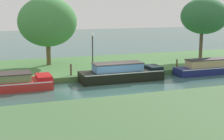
{
  "coord_description": "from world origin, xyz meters",
  "views": [
    {
      "loc": [
        -7.96,
        -21.71,
        5.58
      ],
      "look_at": [
        0.25,
        1.2,
        0.9
      ],
      "focal_mm": 52.68,
      "sensor_mm": 36.0,
      "label": 1
    }
  ],
  "objects_px": {
    "willow_tree_centre": "(204,16)",
    "mooring_post_far": "(177,64)",
    "navy_narrowboat": "(211,67)",
    "lamp_post": "(93,48)",
    "black_barge": "(121,73)",
    "mooring_post_near": "(71,70)",
    "willow_tree_left": "(48,22)"
  },
  "relations": [
    {
      "from": "mooring_post_near",
      "to": "mooring_post_far",
      "type": "relative_size",
      "value": 1.16
    },
    {
      "from": "mooring_post_far",
      "to": "willow_tree_centre",
      "type": "bearing_deg",
      "value": 34.31
    },
    {
      "from": "lamp_post",
      "to": "mooring_post_far",
      "type": "xyz_separation_m",
      "value": [
        7.26,
        -0.99,
        -1.56
      ]
    },
    {
      "from": "willow_tree_centre",
      "to": "navy_narrowboat",
      "type": "bearing_deg",
      "value": -116.97
    },
    {
      "from": "lamp_post",
      "to": "black_barge",
      "type": "bearing_deg",
      "value": -57.3
    },
    {
      "from": "willow_tree_centre",
      "to": "lamp_post",
      "type": "bearing_deg",
      "value": -168.98
    },
    {
      "from": "navy_narrowboat",
      "to": "lamp_post",
      "type": "height_order",
      "value": "lamp_post"
    },
    {
      "from": "navy_narrowboat",
      "to": "willow_tree_left",
      "type": "distance_m",
      "value": 14.75
    },
    {
      "from": "black_barge",
      "to": "lamp_post",
      "type": "bearing_deg",
      "value": 122.7
    },
    {
      "from": "lamp_post",
      "to": "mooring_post_near",
      "type": "xyz_separation_m",
      "value": [
        -2.03,
        -0.99,
        -1.5
      ]
    },
    {
      "from": "black_barge",
      "to": "mooring_post_far",
      "type": "bearing_deg",
      "value": 14.2
    },
    {
      "from": "black_barge",
      "to": "mooring_post_far",
      "type": "distance_m",
      "value": 5.88
    },
    {
      "from": "mooring_post_near",
      "to": "willow_tree_centre",
      "type": "bearing_deg",
      "value": 13.31
    },
    {
      "from": "willow_tree_centre",
      "to": "lamp_post",
      "type": "relative_size",
      "value": 1.96
    },
    {
      "from": "black_barge",
      "to": "mooring_post_far",
      "type": "height_order",
      "value": "black_barge"
    },
    {
      "from": "navy_narrowboat",
      "to": "mooring_post_far",
      "type": "height_order",
      "value": "navy_narrowboat"
    },
    {
      "from": "mooring_post_near",
      "to": "mooring_post_far",
      "type": "distance_m",
      "value": 9.29
    },
    {
      "from": "navy_narrowboat",
      "to": "willow_tree_left",
      "type": "relative_size",
      "value": 1.07
    },
    {
      "from": "navy_narrowboat",
      "to": "mooring_post_far",
      "type": "distance_m",
      "value": 2.88
    },
    {
      "from": "navy_narrowboat",
      "to": "mooring_post_far",
      "type": "xyz_separation_m",
      "value": [
        -2.49,
        1.44,
        0.22
      ]
    },
    {
      "from": "mooring_post_near",
      "to": "mooring_post_far",
      "type": "xyz_separation_m",
      "value": [
        9.29,
        0.0,
        -0.06
      ]
    },
    {
      "from": "black_barge",
      "to": "lamp_post",
      "type": "height_order",
      "value": "lamp_post"
    },
    {
      "from": "willow_tree_centre",
      "to": "mooring_post_far",
      "type": "distance_m",
      "value": 7.14
    },
    {
      "from": "navy_narrowboat",
      "to": "willow_tree_centre",
      "type": "xyz_separation_m",
      "value": [
        2.45,
        4.81,
        4.13
      ]
    },
    {
      "from": "navy_narrowboat",
      "to": "mooring_post_near",
      "type": "height_order",
      "value": "navy_narrowboat"
    },
    {
      "from": "black_barge",
      "to": "willow_tree_left",
      "type": "relative_size",
      "value": 1.06
    },
    {
      "from": "lamp_post",
      "to": "willow_tree_left",
      "type": "bearing_deg",
      "value": 124.18
    },
    {
      "from": "mooring_post_near",
      "to": "willow_tree_left",
      "type": "bearing_deg",
      "value": 99.17
    },
    {
      "from": "mooring_post_near",
      "to": "lamp_post",
      "type": "bearing_deg",
      "value": 26.02
    },
    {
      "from": "willow_tree_centre",
      "to": "lamp_post",
      "type": "height_order",
      "value": "willow_tree_centre"
    },
    {
      "from": "willow_tree_left",
      "to": "mooring_post_near",
      "type": "bearing_deg",
      "value": -80.83
    },
    {
      "from": "willow_tree_left",
      "to": "willow_tree_centre",
      "type": "relative_size",
      "value": 1.0
    }
  ]
}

